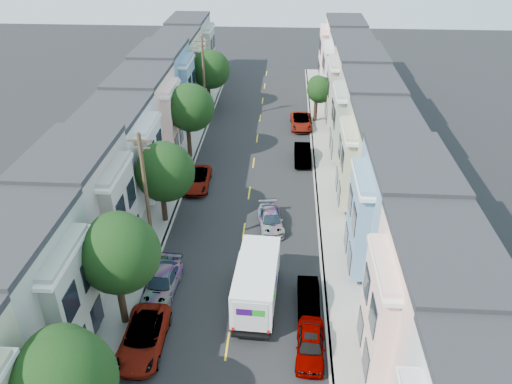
{
  "coord_description": "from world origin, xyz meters",
  "views": [
    {
      "loc": [
        3.01,
        -26.78,
        23.02
      ],
      "look_at": [
        0.83,
        8.5,
        2.2
      ],
      "focal_mm": 35.0,
      "sensor_mm": 36.0,
      "label": 1
    }
  ],
  "objects": [
    {
      "name": "utility_pole_near",
      "position": [
        -6.3,
        2.0,
        5.15
      ],
      "size": [
        1.6,
        0.26,
        10.0
      ],
      "color": "#42301E",
      "rests_on": "ground"
    },
    {
      "name": "parked_right_a",
      "position": [
        4.9,
        -6.24,
        0.71
      ],
      "size": [
        1.9,
        4.45,
        1.42
      ],
      "primitive_type": "imported",
      "rotation": [
        0.0,
        0.0,
        -0.05
      ],
      "color": "#454649",
      "rests_on": "ground"
    },
    {
      "name": "parked_right_b",
      "position": [
        4.9,
        -2.27,
        0.65
      ],
      "size": [
        1.4,
        3.91,
        1.3
      ],
      "primitive_type": "imported",
      "rotation": [
        0.0,
        0.0,
        0.01
      ],
      "color": "silver",
      "rests_on": "ground"
    },
    {
      "name": "parked_left_d",
      "position": [
        -4.9,
        12.94,
        0.7
      ],
      "size": [
        2.53,
        5.14,
        1.4
      ],
      "primitive_type": "imported",
      "rotation": [
        0.0,
        0.0,
        0.04
      ],
      "color": "#37040D",
      "rests_on": "ground"
    },
    {
      "name": "parked_right_d",
      "position": [
        4.9,
        27.4,
        0.7
      ],
      "size": [
        2.55,
        5.16,
        1.41
      ],
      "primitive_type": "imported",
      "rotation": [
        0.0,
        0.0,
        0.04
      ],
      "color": "#071137",
      "rests_on": "ground"
    },
    {
      "name": "centerline",
      "position": [
        0.0,
        15.0,
        0.0
      ],
      "size": [
        0.12,
        70.0,
        0.01
      ],
      "primitive_type": "cube",
      "color": "gold",
      "rests_on": "ground"
    },
    {
      "name": "curb_left",
      "position": [
        -6.05,
        15.0,
        0.07
      ],
      "size": [
        0.3,
        70.0,
        0.15
      ],
      "primitive_type": "cube",
      "color": "gray",
      "rests_on": "ground"
    },
    {
      "name": "utility_pole_far",
      "position": [
        -6.3,
        28.0,
        5.15
      ],
      "size": [
        1.6,
        0.26,
        10.0
      ],
      "color": "#42301E",
      "rests_on": "ground"
    },
    {
      "name": "ground",
      "position": [
        0.0,
        0.0,
        0.0
      ],
      "size": [
        160.0,
        160.0,
        0.0
      ],
      "primitive_type": "plane",
      "color": "black",
      "rests_on": "ground"
    },
    {
      "name": "tree_a",
      "position": [
        -6.3,
        -12.91,
        4.92
      ],
      "size": [
        4.7,
        4.7,
        7.29
      ],
      "color": "black",
      "rests_on": "ground"
    },
    {
      "name": "parked_left_c",
      "position": [
        -4.9,
        -1.39,
        0.7
      ],
      "size": [
        2.29,
        4.8,
        1.4
      ],
      "primitive_type": "imported",
      "rotation": [
        0.0,
        0.0,
        -0.07
      ],
      "color": "#92979C",
      "rests_on": "ground"
    },
    {
      "name": "road_slab",
      "position": [
        0.0,
        15.0,
        0.01
      ],
      "size": [
        12.0,
        70.0,
        0.02
      ],
      "primitive_type": "cube",
      "color": "black",
      "rests_on": "ground"
    },
    {
      "name": "sidewalk_right",
      "position": [
        7.35,
        15.0,
        0.07
      ],
      "size": [
        2.6,
        70.0,
        0.15
      ],
      "primitive_type": "cube",
      "color": "gray",
      "rests_on": "ground"
    },
    {
      "name": "lead_sedan",
      "position": [
        2.12,
        6.75,
        0.66
      ],
      "size": [
        2.5,
        4.61,
        1.31
      ],
      "primitive_type": "imported",
      "rotation": [
        0.0,
        0.0,
        0.16
      ],
      "color": "black",
      "rests_on": "ground"
    },
    {
      "name": "fedex_truck",
      "position": [
        1.52,
        -2.16,
        1.79
      ],
      "size": [
        2.58,
        6.69,
        3.21
      ],
      "rotation": [
        0.0,
        0.0,
        -0.05
      ],
      "color": "silver",
      "rests_on": "ground"
    },
    {
      "name": "tree_e",
      "position": [
        -6.3,
        32.8,
        5.01
      ],
      "size": [
        4.7,
        4.7,
        7.38
      ],
      "color": "black",
      "rests_on": "ground"
    },
    {
      "name": "parked_right_c",
      "position": [
        4.9,
        18.7,
        0.76
      ],
      "size": [
        1.66,
        4.58,
        1.52
      ],
      "primitive_type": "imported",
      "rotation": [
        0.0,
        0.0,
        0.01
      ],
      "color": "black",
      "rests_on": "ground"
    },
    {
      "name": "tree_b",
      "position": [
        -6.3,
        -4.44,
        5.41
      ],
      "size": [
        4.7,
        4.7,
        7.78
      ],
      "color": "black",
      "rests_on": "ground"
    },
    {
      "name": "townhouse_row_left",
      "position": [
        -11.15,
        15.0,
        0.0
      ],
      "size": [
        5.0,
        70.0,
        8.5
      ],
      "primitive_type": "cube",
      "color": "#B1B38C",
      "rests_on": "ground"
    },
    {
      "name": "parked_left_b",
      "position": [
        -4.9,
        -6.35,
        0.75
      ],
      "size": [
        2.55,
        5.42,
        1.5
      ],
      "primitive_type": "imported",
      "rotation": [
        0.0,
        0.0,
        0.01
      ],
      "color": "#0F0F35",
      "rests_on": "ground"
    },
    {
      "name": "townhouse_row_right",
      "position": [
        11.15,
        15.0,
        0.0
      ],
      "size": [
        5.0,
        70.0,
        8.5
      ],
      "primitive_type": "cube",
      "color": "#B1B38C",
      "rests_on": "ground"
    },
    {
      "name": "tree_far_r",
      "position": [
        6.89,
        29.28,
        3.92
      ],
      "size": [
        3.1,
        3.1,
        5.51
      ],
      "color": "black",
      "rests_on": "ground"
    },
    {
      "name": "tree_d",
      "position": [
        -6.3,
        18.83,
        5.4
      ],
      "size": [
        4.7,
        4.7,
        7.78
      ],
      "color": "black",
      "rests_on": "ground"
    },
    {
      "name": "sidewalk_left",
      "position": [
        -7.35,
        15.0,
        0.07
      ],
      "size": [
        2.6,
        70.0,
        0.15
      ],
      "primitive_type": "cube",
      "color": "gray",
      "rests_on": "ground"
    },
    {
      "name": "tree_c",
      "position": [
        -6.3,
        7.07,
        4.57
      ],
      "size": [
        4.7,
        4.7,
        6.94
      ],
      "color": "black",
      "rests_on": "ground"
    },
    {
      "name": "curb_right",
      "position": [
        6.05,
        15.0,
        0.07
      ],
      "size": [
        0.3,
        70.0,
        0.15
      ],
      "primitive_type": "cube",
      "color": "gray",
      "rests_on": "ground"
    }
  ]
}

